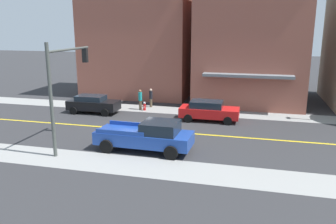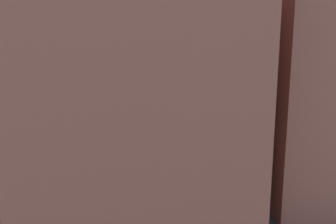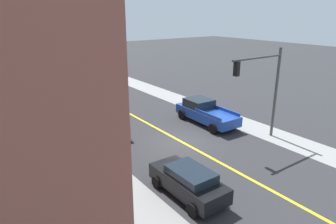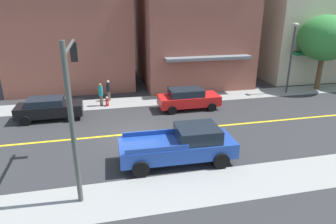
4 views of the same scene
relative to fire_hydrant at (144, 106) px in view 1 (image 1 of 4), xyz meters
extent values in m
plane|color=#2D2D30|center=(5.70, 1.44, -0.38)|extent=(140.00, 140.00, 0.00)
cube|color=gray|center=(-0.59, 1.44, -0.37)|extent=(2.61, 126.00, 0.01)
cube|color=gray|center=(12.00, 1.44, -0.37)|extent=(2.61, 126.00, 0.01)
cube|color=yellow|center=(5.70, 1.44, -0.37)|extent=(0.20, 126.00, 0.00)
cube|color=#935142|center=(-7.41, -2.79, 5.31)|extent=(8.19, 10.86, 11.37)
cube|color=#935142|center=(-7.41, 8.65, 4.95)|extent=(11.33, 9.80, 10.65)
cube|color=slate|center=(-1.24, 8.65, 2.80)|extent=(1.02, 7.45, 0.24)
cylinder|color=red|center=(0.00, 0.00, -0.08)|extent=(0.24, 0.24, 0.58)
sphere|color=#B2B2B7|center=(0.00, 0.00, 0.28)|extent=(0.22, 0.22, 0.22)
cylinder|color=#B2B2B7|center=(-0.17, 0.00, -0.06)|extent=(0.10, 0.10, 0.10)
cylinder|color=#B2B2B7|center=(0.17, 0.00, -0.06)|extent=(0.10, 0.10, 0.10)
cylinder|color=#4C4C51|center=(0.02, 4.86, 0.15)|extent=(0.07, 0.07, 1.06)
cube|color=#2D2D33|center=(0.02, 4.86, 0.81)|extent=(0.12, 0.18, 0.26)
cylinder|color=#474C47|center=(11.77, -1.46, 2.80)|extent=(0.20, 0.20, 6.36)
cylinder|color=#474C47|center=(9.48, -1.46, 5.47)|extent=(4.58, 0.14, 0.14)
cube|color=black|center=(7.59, -1.46, 4.97)|extent=(0.26, 0.32, 0.90)
sphere|color=red|center=(7.59, -1.46, 5.27)|extent=(0.20, 0.20, 0.20)
sphere|color=yellow|center=(7.59, -1.46, 4.97)|extent=(0.20, 0.20, 0.20)
sphere|color=green|center=(7.59, -1.46, 4.67)|extent=(0.20, 0.20, 0.20)
cube|color=red|center=(2.03, 5.97, 0.31)|extent=(1.87, 4.55, 0.72)
cube|color=#19232D|center=(2.03, 5.75, 0.93)|extent=(1.64, 2.46, 0.52)
cylinder|color=black|center=(1.10, 7.47, -0.06)|extent=(0.22, 0.64, 0.64)
cylinder|color=black|center=(2.95, 7.48, -0.06)|extent=(0.22, 0.64, 0.64)
cylinder|color=black|center=(1.11, 4.47, -0.06)|extent=(0.22, 0.64, 0.64)
cylinder|color=black|center=(2.96, 4.48, -0.06)|extent=(0.22, 0.64, 0.64)
cube|color=black|center=(1.97, -3.89, 0.32)|extent=(1.77, 4.32, 0.76)
cube|color=#19232D|center=(1.97, -4.10, 0.92)|extent=(1.55, 2.34, 0.43)
cylinder|color=black|center=(1.09, -2.47, -0.06)|extent=(0.22, 0.64, 0.64)
cylinder|color=black|center=(2.84, -2.46, -0.06)|extent=(0.22, 0.64, 0.64)
cylinder|color=black|center=(1.10, -5.31, -0.06)|extent=(0.22, 0.64, 0.64)
cylinder|color=black|center=(2.86, -5.31, -0.06)|extent=(0.22, 0.64, 0.64)
cube|color=#1E429E|center=(9.59, 3.11, 0.40)|extent=(2.20, 5.74, 0.75)
cube|color=#19232D|center=(9.61, 4.14, 1.11)|extent=(1.95, 2.10, 0.68)
cube|color=#1E429E|center=(8.61, 2.00, 0.89)|extent=(0.17, 2.96, 0.24)
cube|color=#1E429E|center=(10.51, 1.95, 0.89)|extent=(0.17, 2.96, 0.24)
cylinder|color=black|center=(8.61, 5.08, 0.02)|extent=(0.30, 0.81, 0.80)
cylinder|color=black|center=(10.67, 5.02, 0.02)|extent=(0.30, 0.81, 0.80)
cylinder|color=black|center=(8.51, 1.21, 0.02)|extent=(0.30, 0.81, 0.80)
cylinder|color=black|center=(10.57, 1.15, 0.02)|extent=(0.30, 0.81, 0.80)
cylinder|color=brown|center=(-0.16, -0.43, 0.03)|extent=(0.24, 0.24, 0.81)
cylinder|color=teal|center=(-0.16, -0.43, 0.81)|extent=(0.33, 0.33, 0.74)
sphere|color=#936B4C|center=(-0.16, -0.43, 1.29)|extent=(0.23, 0.23, 0.23)
cylinder|color=brown|center=(-1.34, 0.19, 0.01)|extent=(0.23, 0.23, 0.77)
cylinder|color=black|center=(-1.34, 0.19, 0.75)|extent=(0.31, 0.31, 0.71)
sphere|color=beige|center=(-1.34, 0.19, 1.21)|extent=(0.22, 0.22, 0.22)
camera|label=1|loc=(28.04, 9.29, 6.78)|focal=36.88mm
camera|label=2|loc=(-22.17, 7.28, 6.16)|focal=28.82mm
camera|label=3|loc=(-6.30, -13.89, 8.23)|focal=32.46mm
camera|label=4|loc=(22.36, -0.26, 7.13)|focal=31.76mm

